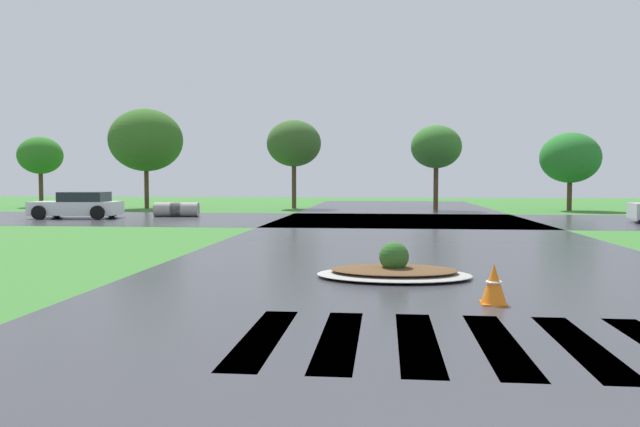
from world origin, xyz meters
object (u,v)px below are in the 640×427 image
(drainage_pipe_stack, at_px, (177,210))
(traffic_cone, at_px, (494,285))
(median_island, at_px, (394,271))
(car_dark_suv, at_px, (78,206))

(drainage_pipe_stack, height_order, traffic_cone, drainage_pipe_stack)
(median_island, distance_m, car_dark_suv, 22.01)
(car_dark_suv, bearing_deg, drainage_pipe_stack, -162.65)
(median_island, relative_size, traffic_cone, 4.79)
(median_island, xyz_separation_m, drainage_pipe_stack, (-10.40, 18.20, 0.21))
(median_island, bearing_deg, drainage_pipe_stack, 119.75)
(median_island, distance_m, traffic_cone, 2.77)
(median_island, xyz_separation_m, car_dark_suv, (-14.59, 16.46, 0.46))
(car_dark_suv, xyz_separation_m, drainage_pipe_stack, (4.19, 1.74, -0.25))
(car_dark_suv, bearing_deg, median_island, 126.35)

